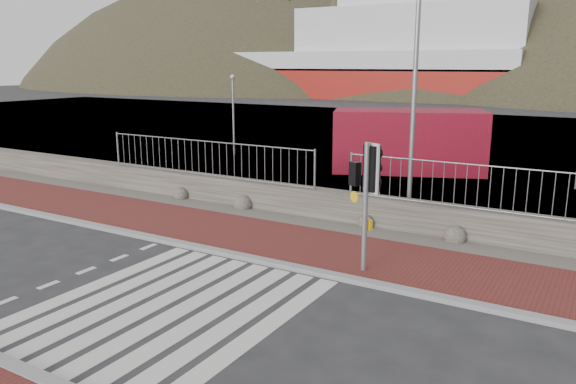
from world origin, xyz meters
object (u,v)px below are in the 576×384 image
Objects in this scene: traffic_signal_far at (365,180)px; ferry at (367,59)px; shipping_container at (408,141)px; streetlight at (419,72)px.

ferry is at bearing -42.20° from traffic_signal_far.
traffic_signal_far is 0.47× the size of shipping_container.
traffic_signal_far is 12.98m from shipping_container.
shipping_container is (-2.94, 8.11, -3.08)m from streetlight.
traffic_signal_far is 4.98m from streetlight.
shipping_container is (-3.25, 12.54, -0.83)m from traffic_signal_far.
streetlight is 1.22× the size of shipping_container.
traffic_signal_far is at bearing -67.09° from ferry.
ferry is at bearing 127.04° from streetlight.
streetlight is at bearing -91.65° from shipping_container.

